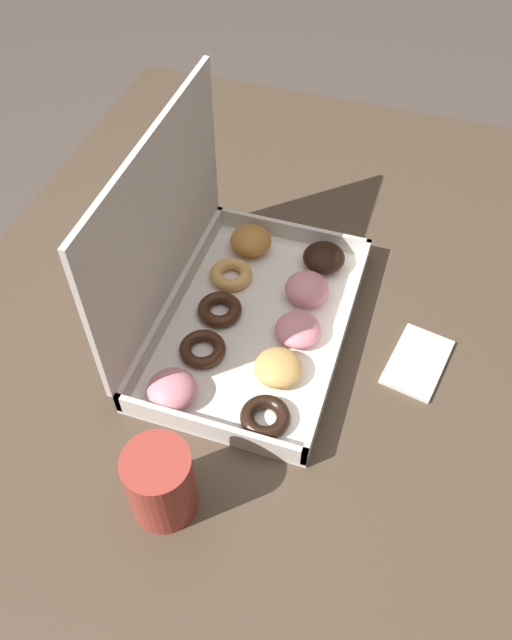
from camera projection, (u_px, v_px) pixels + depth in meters
name	position (u px, v px, depth m)	size (l,w,h in m)	color
ground_plane	(280.00, 523.00, 1.46)	(8.00, 8.00, 0.00)	#564C44
dining_table	(292.00, 364.00, 0.97)	(1.26, 1.04, 0.72)	#4C3D2D
donut_box	(234.00, 293.00, 0.88)	(0.39, 0.26, 0.29)	silver
coffee_mug	(161.00, 482.00, 0.70)	(0.08, 0.08, 0.11)	#A3382D
paper_napkin	(417.00, 363.00, 0.87)	(0.13, 0.09, 0.01)	silver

